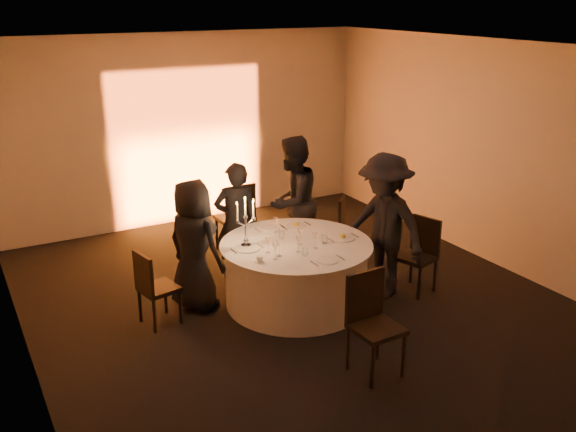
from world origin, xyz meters
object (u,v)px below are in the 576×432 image
coffee_cup (260,259)px  candelabra (246,229)px  chair_front (371,317)px  chair_back_right (335,223)px  guest_back_right (292,201)px  guest_right (384,226)px  chair_left (153,285)px  guest_back_left (237,222)px  guest_left (194,245)px  chair_back_left (237,214)px  banquet_table (296,273)px  chair_right (420,251)px

coffee_cup → candelabra: (0.07, 0.48, 0.18)m
chair_front → chair_back_right: bearing=61.3°
guest_back_right → guest_right: size_ratio=1.00×
chair_front → candelabra: 1.92m
coffee_cup → chair_left: bearing=151.0°
chair_front → guest_back_left: size_ratio=0.65×
guest_left → guest_back_right: size_ratio=0.88×
guest_left → guest_right: guest_right is taller
chair_back_left → chair_front: 3.37m
chair_back_right → chair_back_left: bearing=-76.3°
chair_left → guest_right: size_ratio=0.49×
chair_front → guest_back_left: (-0.23, 2.61, 0.21)m
chair_front → guest_left: size_ratio=0.65×
chair_left → chair_back_left: bearing=-60.8°
banquet_table → chair_right: (1.53, -0.42, 0.14)m
chair_right → guest_back_right: size_ratio=0.52×
guest_right → chair_left: bearing=-118.1°
coffee_cup → candelabra: candelabra is taller
chair_front → guest_left: bearing=113.0°
chair_right → coffee_cup: size_ratio=8.48×
guest_left → guest_back_right: 1.75m
chair_back_left → coffee_cup: (-0.66, -2.03, 0.20)m
guest_left → guest_back_left: guest_left is taller
chair_front → guest_right: (1.13, 1.31, 0.32)m
guest_back_left → chair_right: bearing=159.6°
chair_front → guest_back_right: guest_back_right is taller
chair_right → guest_back_left: size_ratio=0.60×
chair_back_right → guest_back_right: guest_back_right is taller
banquet_table → chair_right: bearing=-15.2°
chair_left → chair_front: bearing=-151.7°
guest_back_left → chair_left: bearing=44.5°
guest_right → coffee_cup: size_ratio=16.27×
chair_back_right → candelabra: bearing=-21.0°
chair_back_left → guest_left: size_ratio=0.67×
guest_back_left → candelabra: (-0.24, -0.79, 0.20)m
guest_right → chair_back_right: bearing=156.2°
chair_front → guest_back_left: bearing=92.5°
guest_left → guest_right: 2.27m
chair_right → guest_back_right: bearing=-163.9°
chair_back_right → chair_front: 2.99m
chair_right → guest_back_left: guest_back_left is taller
chair_front → candelabra: bearing=102.0°
guest_back_left → coffee_cup: 1.31m
guest_left → candelabra: size_ratio=2.57×
guest_back_left → banquet_table: bearing=124.3°
guest_back_left → guest_right: size_ratio=0.87×
guest_left → chair_back_right: bearing=-100.7°
banquet_table → candelabra: (-0.55, 0.21, 0.60)m
chair_front → coffee_cup: (-0.54, 1.34, 0.22)m
chair_back_left → guest_left: (-1.12, -1.26, 0.19)m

